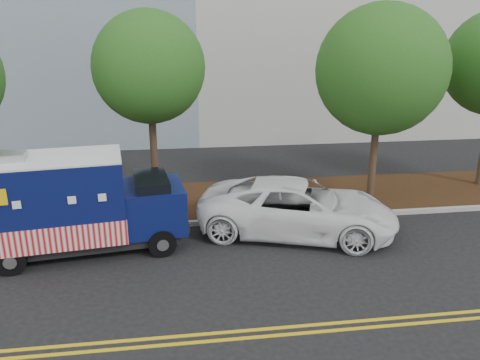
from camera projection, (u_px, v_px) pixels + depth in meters
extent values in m
plane|color=black|center=(154.00, 246.00, 13.91)|extent=(120.00, 120.00, 0.00)
cube|color=#9E9E99|center=(156.00, 225.00, 15.21)|extent=(120.00, 0.18, 0.15)
cube|color=black|center=(158.00, 203.00, 17.19)|extent=(120.00, 4.00, 0.15)
cube|color=gold|center=(146.00, 339.00, 9.71)|extent=(120.00, 0.10, 0.01)
cube|color=gold|center=(145.00, 347.00, 9.48)|extent=(120.00, 0.10, 0.01)
cylinder|color=#38281C|center=(154.00, 151.00, 16.86)|extent=(0.26, 0.26, 3.95)
sphere|color=#265818|center=(149.00, 67.00, 15.96)|extent=(3.85, 3.85, 3.85)
cylinder|color=#38281C|center=(373.00, 154.00, 16.91)|extent=(0.26, 0.26, 3.70)
sphere|color=#265818|center=(381.00, 70.00, 16.00)|extent=(4.48, 4.48, 4.48)
cube|color=black|center=(87.00, 238.00, 13.54)|extent=(5.43, 2.46, 0.26)
cube|color=#0A1349|center=(51.00, 198.00, 12.93)|extent=(4.18, 2.66, 2.25)
cube|color=red|center=(54.00, 225.00, 13.18)|extent=(4.23, 2.72, 0.70)
cube|color=white|center=(45.00, 159.00, 12.58)|extent=(4.18, 2.66, 0.06)
cube|color=#B7B7BA|center=(11.00, 156.00, 12.33)|extent=(0.84, 0.84, 0.21)
cube|color=#0A1349|center=(154.00, 206.00, 13.80)|extent=(1.94, 2.22, 1.31)
cube|color=black|center=(151.00, 186.00, 13.60)|extent=(1.17, 1.93, 0.61)
cube|color=black|center=(184.00, 217.00, 14.16)|extent=(0.32, 1.87, 0.28)
cube|color=#B7B7BA|center=(64.00, 184.00, 14.01)|extent=(1.68, 0.26, 1.03)
cube|color=yellow|center=(1.00, 173.00, 13.44)|extent=(1.12, 0.17, 0.42)
cylinder|color=black|center=(162.00, 243.00, 13.19)|extent=(0.81, 0.36, 0.79)
cylinder|color=black|center=(156.00, 218.00, 14.94)|extent=(0.81, 0.36, 0.79)
cylinder|color=black|center=(11.00, 261.00, 12.19)|extent=(0.81, 0.36, 0.79)
cylinder|color=black|center=(23.00, 232.00, 13.94)|extent=(0.81, 0.36, 0.79)
imported|color=white|center=(298.00, 208.00, 14.57)|extent=(6.67, 4.56, 1.69)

